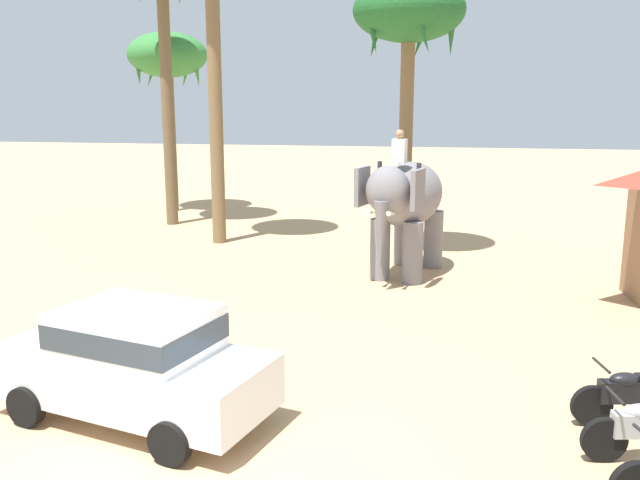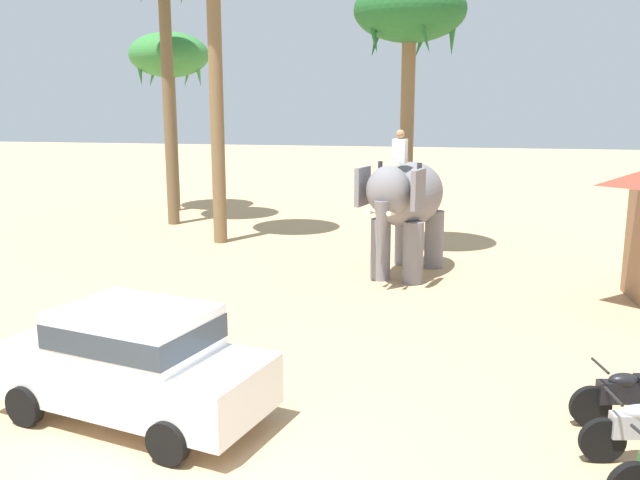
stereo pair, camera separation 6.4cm
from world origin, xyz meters
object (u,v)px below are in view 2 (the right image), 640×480
motorcycle_end_of_row (632,395)px  palm_tree_near_hut (410,18)px  car_sedan_foreground (133,359)px  palm_tree_behind_elephant (169,59)px  elephant_with_mahout (406,202)px

motorcycle_end_of_row → palm_tree_near_hut: 12.95m
car_sedan_foreground → palm_tree_behind_elephant: 20.12m
elephant_with_mahout → car_sedan_foreground: bearing=-110.0°
motorcycle_end_of_row → palm_tree_behind_elephant: 22.78m
palm_tree_behind_elephant → motorcycle_end_of_row: bearing=-50.5°
elephant_with_mahout → palm_tree_behind_elephant: palm_tree_behind_elephant is taller
motorcycle_end_of_row → palm_tree_near_hut: size_ratio=0.22×
motorcycle_end_of_row → palm_tree_behind_elephant: size_ratio=0.25×
motorcycle_end_of_row → elephant_with_mahout: bearing=115.4°
palm_tree_behind_elephant → car_sedan_foreground: bearing=-69.1°
car_sedan_foreground → palm_tree_near_hut: 13.46m
car_sedan_foreground → palm_tree_behind_elephant: palm_tree_behind_elephant is taller
elephant_with_mahout → palm_tree_near_hut: size_ratio=0.50×
car_sedan_foreground → elephant_with_mahout: 9.78m
elephant_with_mahout → palm_tree_near_hut: (-0.20, 2.53, 4.88)m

